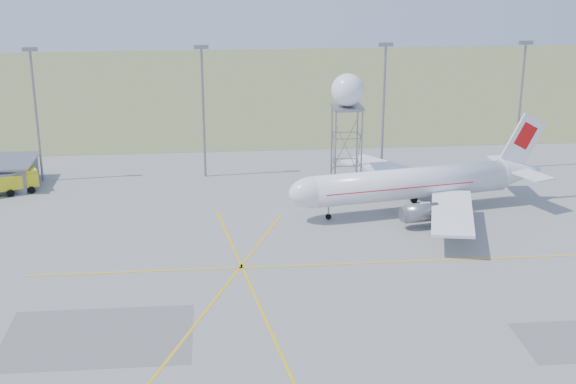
{
  "coord_description": "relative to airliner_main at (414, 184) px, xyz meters",
  "views": [
    {
      "loc": [
        -8.21,
        -54.8,
        37.52
      ],
      "look_at": [
        0.6,
        40.0,
        5.69
      ],
      "focal_mm": 50.0,
      "sensor_mm": 36.0,
      "label": 1
    }
  ],
  "objects": [
    {
      "name": "mast_a",
      "position": [
        -53.6,
        18.77,
        8.15
      ],
      "size": [
        2.2,
        0.5,
        20.5
      ],
      "color": "gray",
      "rests_on": "ground"
    },
    {
      "name": "fire_truck",
      "position": [
        -57.15,
        12.86,
        -2.3
      ],
      "size": [
        8.84,
        6.02,
        3.37
      ],
      "rotation": [
        0.0,
        0.0,
        0.42
      ],
      "color": "yellow",
      "rests_on": "ground"
    },
    {
      "name": "radar_tower",
      "position": [
        -7.73,
        10.45,
        5.81
      ],
      "size": [
        4.79,
        4.79,
        17.34
      ],
      "color": "gray",
      "rests_on": "ground"
    },
    {
      "name": "grass_strip",
      "position": [
        -18.6,
        92.77,
        -3.9
      ],
      "size": [
        400.0,
        120.0,
        0.03
      ],
      "primitive_type": "cube",
      "color": "#5F6B3B",
      "rests_on": "ground"
    },
    {
      "name": "mast_b",
      "position": [
        -28.6,
        18.77,
        8.15
      ],
      "size": [
        2.2,
        0.5,
        20.5
      ],
      "color": "gray",
      "rests_on": "ground"
    },
    {
      "name": "airliner_main",
      "position": [
        0.0,
        0.0,
        0.0
      ],
      "size": [
        37.45,
        35.93,
        12.78
      ],
      "rotation": [
        0.0,
        0.0,
        3.32
      ],
      "color": "white",
      "rests_on": "ground"
    },
    {
      "name": "mast_c",
      "position": [
        -0.6,
        18.77,
        8.15
      ],
      "size": [
        2.2,
        0.5,
        20.5
      ],
      "color": "gray",
      "rests_on": "ground"
    },
    {
      "name": "mast_d",
      "position": [
        21.4,
        18.77,
        8.15
      ],
      "size": [
        2.2,
        0.5,
        20.5
      ],
      "color": "gray",
      "rests_on": "ground"
    }
  ]
}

